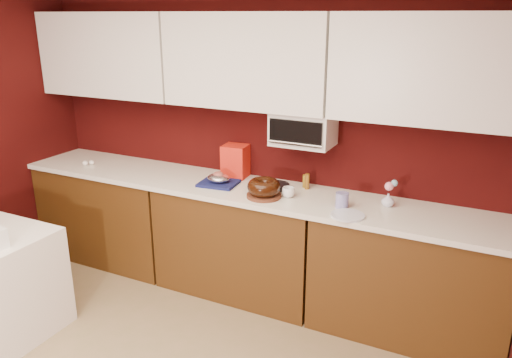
{
  "coord_description": "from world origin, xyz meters",
  "views": [
    {
      "loc": [
        1.74,
        -1.31,
        2.18
      ],
      "look_at": [
        0.19,
        1.84,
        1.02
      ],
      "focal_mm": 35.0,
      "sensor_mm": 36.0,
      "label": 1
    }
  ],
  "objects_px": {
    "flower_vase": "(388,199)",
    "coffee_mug": "(288,191)",
    "pandoro_box": "(235,161)",
    "toaster_oven": "(303,128)",
    "blue_jar": "(342,200)",
    "foil_ham_nest": "(219,178)",
    "bundt_cake": "(264,187)"
  },
  "relations": [
    {
      "from": "foil_ham_nest",
      "to": "pandoro_box",
      "type": "xyz_separation_m",
      "value": [
        0.02,
        0.24,
        0.08
      ]
    },
    {
      "from": "toaster_oven",
      "to": "foil_ham_nest",
      "type": "xyz_separation_m",
      "value": [
        -0.63,
        -0.2,
        -0.42
      ]
    },
    {
      "from": "flower_vase",
      "to": "coffee_mug",
      "type": "bearing_deg",
      "value": -168.7
    },
    {
      "from": "coffee_mug",
      "to": "blue_jar",
      "type": "bearing_deg",
      "value": -3.62
    },
    {
      "from": "foil_ham_nest",
      "to": "coffee_mug",
      "type": "xyz_separation_m",
      "value": [
        0.6,
        -0.02,
        -0.01
      ]
    },
    {
      "from": "coffee_mug",
      "to": "flower_vase",
      "type": "bearing_deg",
      "value": 11.3
    },
    {
      "from": "toaster_oven",
      "to": "pandoro_box",
      "type": "relative_size",
      "value": 1.68
    },
    {
      "from": "toaster_oven",
      "to": "blue_jar",
      "type": "xyz_separation_m",
      "value": [
        0.39,
        -0.24,
        -0.42
      ]
    },
    {
      "from": "flower_vase",
      "to": "pandoro_box",
      "type": "bearing_deg",
      "value": 174.61
    },
    {
      "from": "blue_jar",
      "to": "flower_vase",
      "type": "relative_size",
      "value": 1.02
    },
    {
      "from": "foil_ham_nest",
      "to": "blue_jar",
      "type": "relative_size",
      "value": 1.7
    },
    {
      "from": "coffee_mug",
      "to": "bundt_cake",
      "type": "bearing_deg",
      "value": -153.32
    },
    {
      "from": "blue_jar",
      "to": "bundt_cake",
      "type": "bearing_deg",
      "value": -174.59
    },
    {
      "from": "coffee_mug",
      "to": "blue_jar",
      "type": "height_order",
      "value": "blue_jar"
    },
    {
      "from": "foil_ham_nest",
      "to": "pandoro_box",
      "type": "distance_m",
      "value": 0.26
    },
    {
      "from": "toaster_oven",
      "to": "flower_vase",
      "type": "relative_size",
      "value": 4.25
    },
    {
      "from": "toaster_oven",
      "to": "pandoro_box",
      "type": "bearing_deg",
      "value": 175.81
    },
    {
      "from": "pandoro_box",
      "to": "blue_jar",
      "type": "bearing_deg",
      "value": -21.48
    },
    {
      "from": "bundt_cake",
      "to": "flower_vase",
      "type": "distance_m",
      "value": 0.88
    },
    {
      "from": "toaster_oven",
      "to": "foil_ham_nest",
      "type": "relative_size",
      "value": 2.45
    },
    {
      "from": "pandoro_box",
      "to": "blue_jar",
      "type": "xyz_separation_m",
      "value": [
        1.0,
        -0.29,
        -0.08
      ]
    },
    {
      "from": "pandoro_box",
      "to": "toaster_oven",
      "type": "bearing_deg",
      "value": -9.66
    },
    {
      "from": "blue_jar",
      "to": "toaster_oven",
      "type": "bearing_deg",
      "value": 148.43
    },
    {
      "from": "bundt_cake",
      "to": "flower_vase",
      "type": "relative_size",
      "value": 2.32
    },
    {
      "from": "foil_ham_nest",
      "to": "blue_jar",
      "type": "height_order",
      "value": "blue_jar"
    },
    {
      "from": "toaster_oven",
      "to": "flower_vase",
      "type": "bearing_deg",
      "value": -6.45
    },
    {
      "from": "coffee_mug",
      "to": "blue_jar",
      "type": "distance_m",
      "value": 0.42
    },
    {
      "from": "bundt_cake",
      "to": "foil_ham_nest",
      "type": "distance_m",
      "value": 0.45
    },
    {
      "from": "toaster_oven",
      "to": "pandoro_box",
      "type": "height_order",
      "value": "toaster_oven"
    },
    {
      "from": "toaster_oven",
      "to": "coffee_mug",
      "type": "bearing_deg",
      "value": -95.68
    },
    {
      "from": "foil_ham_nest",
      "to": "coffee_mug",
      "type": "bearing_deg",
      "value": -1.72
    },
    {
      "from": "toaster_oven",
      "to": "blue_jar",
      "type": "relative_size",
      "value": 4.16
    }
  ]
}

